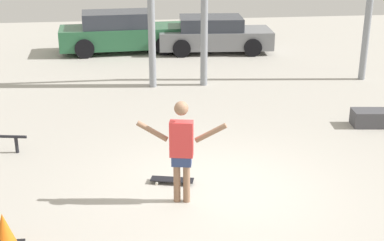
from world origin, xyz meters
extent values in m
plane|color=#B2ADA3|center=(0.00, 0.00, 0.00)|extent=(36.00, 36.00, 0.00)
cylinder|color=#8C664C|center=(-0.73, -0.30, 0.41)|extent=(0.11, 0.11, 0.82)
cylinder|color=#8C664C|center=(-0.58, -0.34, 0.41)|extent=(0.11, 0.11, 0.82)
cube|color=navy|center=(-0.65, -0.32, 0.75)|extent=(0.35, 0.24, 0.18)
cube|color=#DB3838|center=(-0.65, -0.32, 1.12)|extent=(0.41, 0.26, 0.60)
sphere|color=#8C664C|center=(-0.65, -0.32, 1.64)|extent=(0.23, 0.23, 0.23)
cylinder|color=#8C664C|center=(-1.11, -0.22, 1.24)|extent=(0.52, 0.19, 0.35)
cylinder|color=#8C664C|center=(-0.20, -0.42, 1.24)|extent=(0.52, 0.19, 0.35)
cube|color=black|center=(-0.75, 0.37, 0.07)|extent=(0.80, 0.40, 0.01)
cylinder|color=silver|center=(-0.47, 0.41, 0.03)|extent=(0.06, 0.04, 0.05)
cylinder|color=silver|center=(-0.53, 0.20, 0.03)|extent=(0.06, 0.04, 0.05)
cylinder|color=silver|center=(-0.98, 0.54, 0.03)|extent=(0.06, 0.04, 0.05)
cylinder|color=silver|center=(-1.03, 0.33, 0.03)|extent=(0.06, 0.04, 0.05)
cylinder|color=black|center=(-3.74, 2.12, 0.17)|extent=(0.07, 0.07, 0.35)
cube|color=#28603D|center=(-1.53, 11.18, 0.55)|extent=(4.58, 1.93, 0.73)
cube|color=#2D333D|center=(-1.71, 11.17, 1.18)|extent=(2.55, 1.68, 0.54)
cylinder|color=black|center=(-0.19, 12.08, 0.34)|extent=(0.68, 0.26, 0.67)
cylinder|color=black|center=(-0.09, 10.45, 0.34)|extent=(0.68, 0.26, 0.67)
cylinder|color=black|center=(-2.96, 11.91, 0.34)|extent=(0.68, 0.26, 0.67)
cylinder|color=black|center=(-2.87, 10.28, 0.34)|extent=(0.68, 0.26, 0.67)
cube|color=slate|center=(1.78, 10.76, 0.49)|extent=(4.14, 2.03, 0.63)
cube|color=#2D333D|center=(1.62, 10.77, 1.04)|extent=(2.33, 1.76, 0.46)
cylinder|color=black|center=(3.09, 11.51, 0.31)|extent=(0.64, 0.27, 0.63)
cylinder|color=black|center=(2.96, 9.82, 0.31)|extent=(0.64, 0.27, 0.63)
cylinder|color=black|center=(0.61, 11.70, 0.31)|extent=(0.64, 0.27, 0.63)
cylinder|color=black|center=(0.48, 10.01, 0.31)|extent=(0.64, 0.27, 0.63)
cone|color=orange|center=(-3.28, -1.43, 0.31)|extent=(0.36, 0.36, 0.56)
camera|label=1|loc=(-1.49, -8.20, 4.33)|focal=50.00mm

